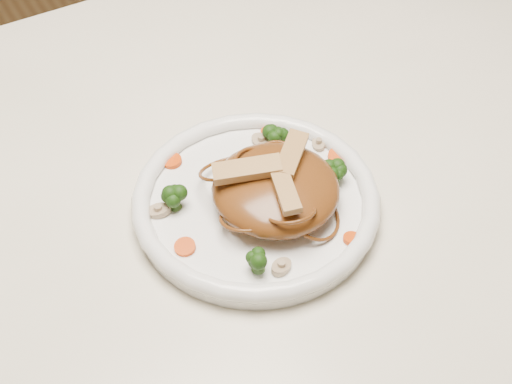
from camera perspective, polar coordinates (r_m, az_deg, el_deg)
table at (r=0.91m, az=-3.37°, el=-2.38°), size 1.20×0.80×0.75m
plate at (r=0.78m, az=0.00°, el=-1.09°), size 0.27×0.27×0.02m
noodle_mound at (r=0.76m, az=1.58°, el=0.28°), size 0.15×0.15×0.04m
chicken_a at (r=0.75m, az=2.82°, el=3.02°), size 0.06×0.06×0.01m
chicken_b at (r=0.74m, az=-0.71°, el=1.81°), size 0.07×0.05×0.01m
chicken_c at (r=0.72m, az=2.35°, el=0.13°), size 0.03×0.06×0.01m
broccoli_0 at (r=0.83m, az=1.56°, el=4.65°), size 0.03×0.03×0.03m
broccoli_1 at (r=0.76m, az=-6.49°, el=-0.38°), size 0.03×0.03×0.03m
broccoli_2 at (r=0.70m, az=0.19°, el=-5.32°), size 0.03×0.03×0.03m
broccoli_3 at (r=0.79m, az=6.22°, el=1.64°), size 0.03×0.03×0.03m
carrot_0 at (r=0.85m, az=1.00°, el=4.76°), size 0.02×0.02×0.00m
carrot_1 at (r=0.73m, az=-5.65°, el=-4.36°), size 0.03×0.03×0.00m
carrot_2 at (r=0.82m, az=6.49°, el=2.85°), size 0.03×0.03×0.00m
carrot_3 at (r=0.82m, az=-6.68°, el=2.46°), size 0.03×0.03×0.00m
carrot_4 at (r=0.74m, az=7.59°, el=-3.68°), size 0.02×0.02×0.00m
mushroom_0 at (r=0.71m, az=2.02°, el=-5.95°), size 0.03×0.03×0.01m
mushroom_1 at (r=0.83m, az=4.98°, el=3.79°), size 0.03×0.03×0.01m
mushroom_2 at (r=0.77m, az=-7.75°, el=-1.49°), size 0.03×0.03×0.01m
mushroom_3 at (r=0.84m, az=0.43°, el=4.06°), size 0.03×0.03×0.01m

